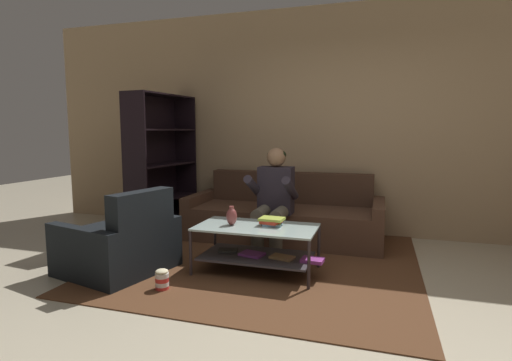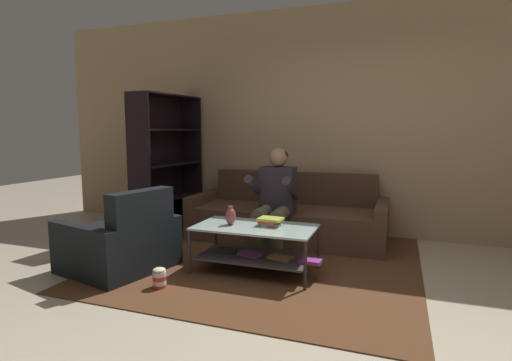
# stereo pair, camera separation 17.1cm
# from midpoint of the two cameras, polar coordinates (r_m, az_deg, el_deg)

# --- Properties ---
(ground) EXTENTS (16.80, 16.80, 0.00)m
(ground) POSITION_cam_midpoint_polar(r_m,az_deg,el_deg) (3.16, 4.18, -17.85)
(ground) COLOR #BEB296
(back_partition) EXTENTS (8.40, 0.12, 2.90)m
(back_partition) POSITION_cam_midpoint_polar(r_m,az_deg,el_deg) (5.29, 10.48, 8.27)
(back_partition) COLOR tan
(back_partition) RESTS_ON ground
(couch) EXTENTS (2.35, 0.91, 0.80)m
(couch) POSITION_cam_midpoint_polar(r_m,az_deg,el_deg) (4.96, 3.10, -5.30)
(couch) COLOR #4E3324
(couch) RESTS_ON ground
(person_seated_center) EXTENTS (0.50, 0.58, 1.14)m
(person_seated_center) POSITION_cam_midpoint_polar(r_m,az_deg,el_deg) (4.38, 1.40, -2.24)
(person_seated_center) COLOR #625A4A
(person_seated_center) RESTS_ON ground
(coffee_table) EXTENTS (1.20, 0.60, 0.45)m
(coffee_table) POSITION_cam_midpoint_polar(r_m,az_deg,el_deg) (3.79, -0.97, -8.86)
(coffee_table) COLOR #AAC2BC
(coffee_table) RESTS_ON ground
(area_rug) EXTENTS (3.00, 3.18, 0.01)m
(area_rug) POSITION_cam_midpoint_polar(r_m,az_deg,el_deg) (4.33, 0.75, -10.73)
(area_rug) COLOR #56341E
(area_rug) RESTS_ON ground
(vase) EXTENTS (0.10, 0.10, 0.18)m
(vase) POSITION_cam_midpoint_polar(r_m,az_deg,el_deg) (3.79, -4.79, -5.11)
(vase) COLOR brown
(vase) RESTS_ON coffee_table
(book_stack) EXTENTS (0.23, 0.21, 0.08)m
(book_stack) POSITION_cam_midpoint_polar(r_m,az_deg,el_deg) (3.77, 0.96, -5.85)
(book_stack) COLOR #769EB8
(book_stack) RESTS_ON coffee_table
(bookshelf) EXTENTS (0.46, 1.13, 1.79)m
(bookshelf) POSITION_cam_midpoint_polar(r_m,az_deg,el_deg) (5.36, -14.92, 0.72)
(bookshelf) COLOR black
(bookshelf) RESTS_ON ground
(armchair) EXTENTS (1.03, 1.05, 0.80)m
(armchair) POSITION_cam_midpoint_polar(r_m,az_deg,el_deg) (4.06, -20.03, -8.63)
(armchair) COLOR black
(armchair) RESTS_ON ground
(popcorn_tub) EXTENTS (0.11, 0.11, 0.18)m
(popcorn_tub) POSITION_cam_midpoint_polar(r_m,az_deg,el_deg) (3.56, -14.66, -13.54)
(popcorn_tub) COLOR red
(popcorn_tub) RESTS_ON ground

